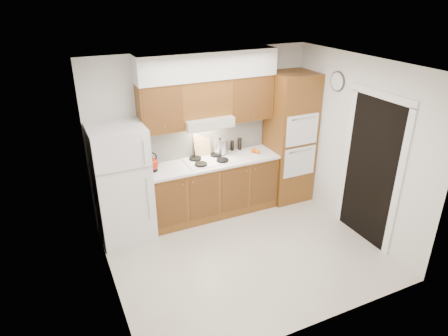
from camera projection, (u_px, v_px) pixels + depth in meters
name	position (u px, v px, depth m)	size (l,w,h in m)	color
floor	(245.00, 252.00, 5.66)	(3.60, 3.60, 0.00)	#B8B2A1
ceiling	(250.00, 66.00, 4.57)	(3.60, 3.60, 0.00)	white
wall_back	(203.00, 133.00, 6.35)	(3.60, 0.02, 2.60)	silver
wall_left	(104.00, 198.00, 4.42)	(0.02, 3.00, 2.60)	silver
wall_right	(356.00, 147.00, 5.81)	(0.02, 3.00, 2.60)	silver
fridge	(122.00, 184.00, 5.70)	(0.75, 0.72, 1.72)	white
base_cabinets	(212.00, 188.00, 6.47)	(2.11, 0.60, 0.90)	brown
countertop	(212.00, 162.00, 6.26)	(2.13, 0.62, 0.04)	white
backsplash	(205.00, 138.00, 6.38)	(2.11, 0.03, 0.56)	white
oven_cabinet	(289.00, 138.00, 6.72)	(0.70, 0.65, 2.20)	brown
upper_cab_left	(160.00, 108.00, 5.71)	(0.63, 0.33, 0.70)	brown
upper_cab_right	(248.00, 97.00, 6.26)	(0.73, 0.33, 0.70)	brown
range_hood	(206.00, 121.00, 6.04)	(0.75, 0.45, 0.15)	silver
upper_cab_over_hood	(204.00, 97.00, 5.94)	(0.75, 0.33, 0.55)	brown
soffit	(207.00, 65.00, 5.75)	(2.13, 0.36, 0.40)	silver
cooktop	(209.00, 160.00, 6.25)	(0.74, 0.50, 0.01)	white
doorway	(370.00, 172.00, 5.62)	(0.02, 0.90, 2.10)	black
wall_clock	(337.00, 81.00, 5.90)	(0.30, 0.30, 0.02)	#3F3833
kettle	(152.00, 164.00, 5.86)	(0.20, 0.20, 0.20)	#9B200B
cutting_board	(202.00, 144.00, 6.36)	(0.28, 0.02, 0.37)	tan
stock_pot	(220.00, 147.00, 6.42)	(0.21, 0.21, 0.22)	silver
condiment_a	(222.00, 146.00, 6.53)	(0.06, 0.06, 0.22)	black
condiment_b	(240.00, 144.00, 6.64)	(0.06, 0.06, 0.20)	black
condiment_c	(232.00, 146.00, 6.62)	(0.06, 0.06, 0.17)	black
orange_near	(258.00, 151.00, 6.50)	(0.08, 0.08, 0.08)	orange
orange_far	(253.00, 150.00, 6.54)	(0.08, 0.08, 0.08)	#DA620B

